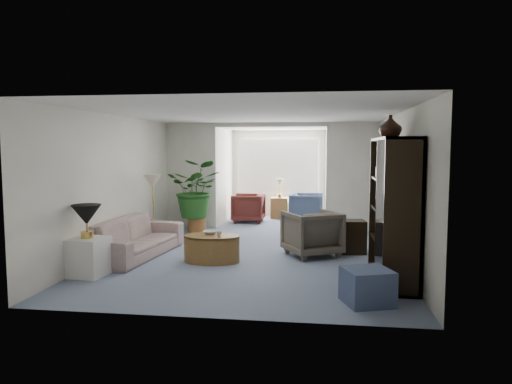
# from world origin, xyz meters

# --- Properties ---
(floor) EXTENTS (6.00, 6.00, 0.00)m
(floor) POSITION_xyz_m (0.00, 0.00, 0.00)
(floor) COLOR #7D8BA6
(floor) RESTS_ON ground
(sunroom_floor) EXTENTS (2.60, 2.60, 0.00)m
(sunroom_floor) POSITION_xyz_m (0.00, 4.10, 0.00)
(sunroom_floor) COLOR #7D8BA6
(sunroom_floor) RESTS_ON ground
(back_pier_left) EXTENTS (1.20, 0.12, 2.50)m
(back_pier_left) POSITION_xyz_m (-1.90, 3.00, 1.25)
(back_pier_left) COLOR white
(back_pier_left) RESTS_ON ground
(back_pier_right) EXTENTS (1.20, 0.12, 2.50)m
(back_pier_right) POSITION_xyz_m (1.90, 3.00, 1.25)
(back_pier_right) COLOR white
(back_pier_right) RESTS_ON ground
(back_header) EXTENTS (2.60, 0.12, 0.10)m
(back_header) POSITION_xyz_m (0.00, 3.00, 2.45)
(back_header) COLOR white
(back_header) RESTS_ON back_pier_left
(window_pane) EXTENTS (2.20, 0.02, 1.50)m
(window_pane) POSITION_xyz_m (0.00, 5.18, 1.40)
(window_pane) COLOR white
(window_blinds) EXTENTS (2.20, 0.02, 1.50)m
(window_blinds) POSITION_xyz_m (0.00, 5.15, 1.40)
(window_blinds) COLOR white
(framed_picture) EXTENTS (0.04, 0.50, 0.40)m
(framed_picture) POSITION_xyz_m (2.46, -0.10, 1.70)
(framed_picture) COLOR beige
(sofa) EXTENTS (1.12, 2.37, 0.67)m
(sofa) POSITION_xyz_m (-2.06, -0.14, 0.33)
(sofa) COLOR #BAAD9E
(sofa) RESTS_ON ground
(end_table) EXTENTS (0.57, 0.57, 0.57)m
(end_table) POSITION_xyz_m (-2.26, -1.49, 0.29)
(end_table) COLOR white
(end_table) RESTS_ON ground
(table_lamp) EXTENTS (0.44, 0.44, 0.30)m
(table_lamp) POSITION_xyz_m (-2.26, -1.49, 0.92)
(table_lamp) COLOR black
(table_lamp) RESTS_ON end_table
(floor_lamp) EXTENTS (0.36, 0.36, 0.28)m
(floor_lamp) POSITION_xyz_m (-2.13, 0.99, 1.25)
(floor_lamp) COLOR beige
(floor_lamp) RESTS_ON ground
(coffee_table) EXTENTS (0.96, 0.96, 0.45)m
(coffee_table) POSITION_xyz_m (-0.62, -0.36, 0.23)
(coffee_table) COLOR olive
(coffee_table) RESTS_ON ground
(coffee_bowl) EXTENTS (0.24, 0.24, 0.06)m
(coffee_bowl) POSITION_xyz_m (-0.67, -0.26, 0.48)
(coffee_bowl) COLOR silver
(coffee_bowl) RESTS_ON coffee_table
(coffee_cup) EXTENTS (0.09, 0.09, 0.09)m
(coffee_cup) POSITION_xyz_m (-0.47, -0.46, 0.49)
(coffee_cup) COLOR beige
(coffee_cup) RESTS_ON coffee_table
(wingback_chair) EXTENTS (1.18, 1.19, 0.81)m
(wingback_chair) POSITION_xyz_m (1.04, 0.33, 0.40)
(wingback_chair) COLOR #666050
(wingback_chair) RESTS_ON ground
(side_table_dark) EXTENTS (0.56, 0.47, 0.60)m
(side_table_dark) POSITION_xyz_m (1.74, 0.63, 0.30)
(side_table_dark) COLOR black
(side_table_dark) RESTS_ON ground
(entertainment_cabinet) EXTENTS (0.49, 1.85, 2.06)m
(entertainment_cabinet) POSITION_xyz_m (2.23, -1.06, 1.03)
(entertainment_cabinet) COLOR black
(entertainment_cabinet) RESTS_ON ground
(cabinet_urn) EXTENTS (0.34, 0.34, 0.35)m
(cabinet_urn) POSITION_xyz_m (2.23, -0.56, 2.24)
(cabinet_urn) COLOR black
(cabinet_urn) RESTS_ON entertainment_cabinet
(ottoman) EXTENTS (0.69, 0.69, 0.43)m
(ottoman) POSITION_xyz_m (1.77, -2.24, 0.22)
(ottoman) COLOR #4A5E80
(ottoman) RESTS_ON ground
(plant_pot) EXTENTS (0.40, 0.40, 0.32)m
(plant_pot) POSITION_xyz_m (-1.62, 2.42, 0.16)
(plant_pot) COLOR #93572A
(plant_pot) RESTS_ON ground
(house_plant) EXTENTS (1.19, 1.04, 1.33)m
(house_plant) POSITION_xyz_m (-1.62, 2.42, 0.98)
(house_plant) COLOR #23571E
(house_plant) RESTS_ON plant_pot
(sunroom_chair_blue) EXTENTS (0.85, 0.83, 0.77)m
(sunroom_chair_blue) POSITION_xyz_m (0.82, 4.01, 0.39)
(sunroom_chair_blue) COLOR #4A5E80
(sunroom_chair_blue) RESTS_ON ground
(sunroom_chair_maroon) EXTENTS (0.81, 0.79, 0.74)m
(sunroom_chair_maroon) POSITION_xyz_m (-0.68, 4.01, 0.37)
(sunroom_chair_maroon) COLOR maroon
(sunroom_chair_maroon) RESTS_ON ground
(sunroom_table) EXTENTS (0.46, 0.36, 0.57)m
(sunroom_table) POSITION_xyz_m (0.07, 4.76, 0.28)
(sunroom_table) COLOR olive
(sunroom_table) RESTS_ON ground
(shelf_clutter) EXTENTS (0.30, 1.26, 1.06)m
(shelf_clutter) POSITION_xyz_m (2.18, -1.23, 1.20)
(shelf_clutter) COLOR black
(shelf_clutter) RESTS_ON entertainment_cabinet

